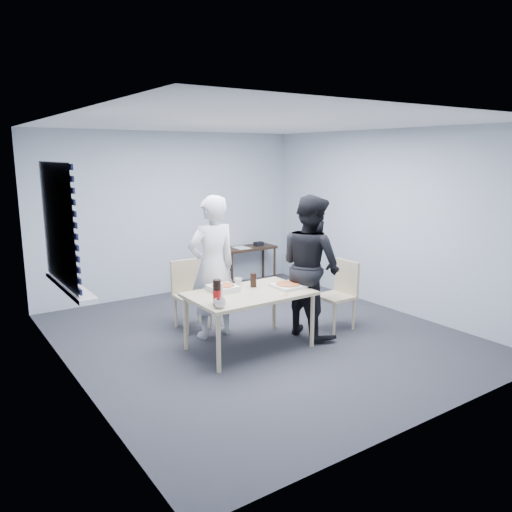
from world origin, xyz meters
TOP-DOWN VIEW (x-y plane):
  - room at (-2.20, 0.40)m, footprint 5.00×5.00m
  - dining_table at (-0.33, -0.26)m, footprint 1.40×0.88m
  - chair_far at (-0.56, 0.80)m, footprint 0.42×0.42m
  - chair_right at (1.06, -0.33)m, footprint 0.42×0.42m
  - person_white at (-0.48, 0.33)m, footprint 0.65×0.42m
  - person_black at (0.56, -0.30)m, footprint 0.47×0.86m
  - side_table at (1.34, 2.28)m, footprint 0.97×0.43m
  - stool at (0.35, 1.73)m, footprint 0.37×0.37m
  - backpack at (0.35, 1.71)m, footprint 0.33×0.24m
  - pizza_box_a at (-0.55, -0.04)m, footprint 0.31×0.31m
  - pizza_box_b at (0.18, -0.34)m, footprint 0.34×0.34m
  - mug_a at (-0.90, -0.58)m, footprint 0.17×0.17m
  - mug_b at (-0.27, 0.07)m, footprint 0.10×0.10m
  - cola_glass at (-0.15, -0.09)m, footprint 0.09×0.09m
  - soda_bottle at (-0.89, -0.49)m, footprint 0.09×0.09m
  - plastic_cups at (-0.82, -0.42)m, footprint 0.11×0.11m
  - rubber_band at (-0.05, -0.60)m, footprint 0.07×0.07m
  - papers at (1.19, 2.26)m, footprint 0.27×0.34m
  - black_box at (1.56, 2.28)m, footprint 0.18×0.16m

SIDE VIEW (x-z plane):
  - stool at x=0.35m, z-range 0.14..0.65m
  - chair_far at x=-0.56m, z-range 0.07..0.96m
  - chair_right at x=1.06m, z-range 0.07..0.96m
  - side_table at x=1.34m, z-range 0.25..0.90m
  - dining_table at x=-0.33m, z-range 0.28..0.96m
  - papers at x=1.19m, z-range 0.65..0.65m
  - rubber_band at x=-0.05m, z-range 0.68..0.68m
  - black_box at x=1.56m, z-range 0.65..0.72m
  - pizza_box_b at x=0.18m, z-range 0.68..0.73m
  - pizza_box_a at x=-0.55m, z-range 0.68..0.75m
  - mug_b at x=-0.27m, z-range 0.68..0.77m
  - mug_a at x=-0.90m, z-range 0.68..0.78m
  - backpack at x=0.35m, z-range 0.50..0.97m
  - cola_glass at x=-0.15m, z-range 0.68..0.85m
  - plastic_cups at x=-0.82m, z-range 0.68..0.89m
  - soda_bottle at x=-0.89m, z-range 0.67..0.96m
  - person_white at x=-0.48m, z-range 0.00..1.77m
  - person_black at x=0.56m, z-range 0.00..1.77m
  - room at x=-2.20m, z-range -1.06..3.94m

